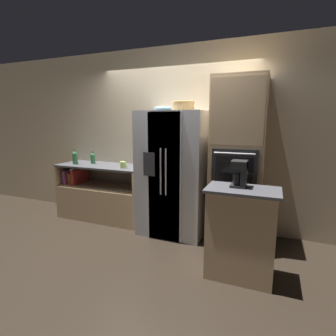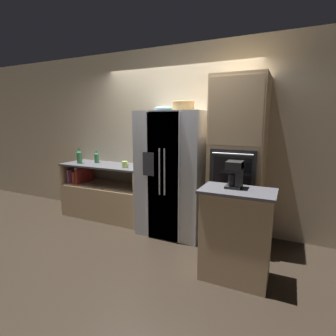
# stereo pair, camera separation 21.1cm
# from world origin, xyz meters

# --- Properties ---
(ground_plane) EXTENTS (20.00, 20.00, 0.00)m
(ground_plane) POSITION_xyz_m (0.00, 0.00, 0.00)
(ground_plane) COLOR black
(wall_back) EXTENTS (12.00, 0.06, 2.80)m
(wall_back) POSITION_xyz_m (0.00, 0.45, 1.40)
(wall_back) COLOR beige
(wall_back) RESTS_ON ground_plane
(counter_left) EXTENTS (1.55, 0.61, 0.93)m
(counter_left) POSITION_xyz_m (-1.23, 0.11, 0.34)
(counter_left) COLOR tan
(counter_left) RESTS_ON ground_plane
(refrigerator) EXTENTS (0.96, 0.78, 1.81)m
(refrigerator) POSITION_xyz_m (0.11, 0.04, 0.90)
(refrigerator) COLOR silver
(refrigerator) RESTS_ON ground_plane
(wall_oven) EXTENTS (0.68, 0.73, 2.23)m
(wall_oven) POSITION_xyz_m (1.02, 0.08, 1.12)
(wall_oven) COLOR tan
(wall_oven) RESTS_ON ground_plane
(island_counter) EXTENTS (0.75, 0.46, 0.98)m
(island_counter) POSITION_xyz_m (1.19, -0.79, 0.49)
(island_counter) COLOR tan
(island_counter) RESTS_ON ground_plane
(wicker_basket) EXTENTS (0.31, 0.31, 0.13)m
(wicker_basket) POSITION_xyz_m (0.27, 0.00, 1.88)
(wicker_basket) COLOR tan
(wicker_basket) RESTS_ON refrigerator
(fruit_bowl) EXTENTS (0.27, 0.27, 0.07)m
(fruit_bowl) POSITION_xyz_m (-0.06, 0.06, 1.84)
(fruit_bowl) COLOR #668C99
(fruit_bowl) RESTS_ON refrigerator
(bottle_tall) EXTENTS (0.09, 0.09, 0.26)m
(bottle_tall) POSITION_xyz_m (-1.70, 0.03, 1.05)
(bottle_tall) COLOR #33723F
(bottle_tall) RESTS_ON counter_left
(bottle_short) EXTENTS (0.08, 0.08, 0.21)m
(bottle_short) POSITION_xyz_m (-1.46, 0.19, 1.03)
(bottle_short) COLOR #33723F
(bottle_short) RESTS_ON counter_left
(mug) EXTENTS (0.13, 0.09, 0.10)m
(mug) POSITION_xyz_m (-0.74, 0.01, 0.98)
(mug) COLOR #B2D166
(mug) RESTS_ON counter_left
(coffee_maker) EXTENTS (0.16, 0.18, 0.28)m
(coffee_maker) POSITION_xyz_m (1.15, -0.73, 1.14)
(coffee_maker) COLOR black
(coffee_maker) RESTS_ON island_counter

